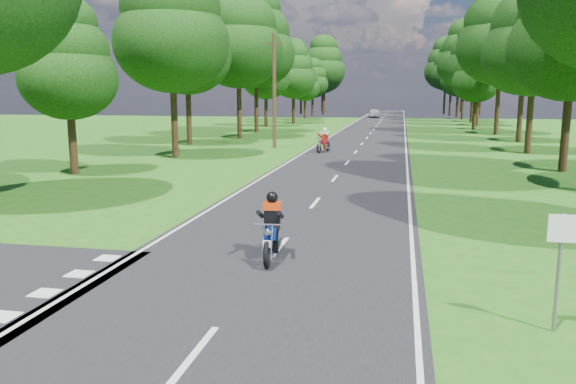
# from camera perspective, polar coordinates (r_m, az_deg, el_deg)

# --- Properties ---
(ground) EXTENTS (160.00, 160.00, 0.00)m
(ground) POSITION_cam_1_polar(r_m,az_deg,el_deg) (12.39, -2.89, -8.22)
(ground) COLOR #1C5E15
(ground) RESTS_ON ground
(main_road) EXTENTS (7.00, 140.00, 0.02)m
(main_road) POSITION_cam_1_polar(r_m,az_deg,el_deg) (61.59, 8.70, 6.30)
(main_road) COLOR black
(main_road) RESTS_ON ground
(road_markings) EXTENTS (7.40, 140.00, 0.01)m
(road_markings) POSITION_cam_1_polar(r_m,az_deg,el_deg) (59.73, 8.48, 6.20)
(road_markings) COLOR silver
(road_markings) RESTS_ON main_road
(treeline) EXTENTS (40.00, 115.35, 14.78)m
(treeline) POSITION_cam_1_polar(r_m,az_deg,el_deg) (71.61, 10.46, 13.35)
(treeline) COLOR black
(treeline) RESTS_ON ground
(telegraph_pole) EXTENTS (1.20, 0.26, 8.00)m
(telegraph_pole) POSITION_cam_1_polar(r_m,az_deg,el_deg) (40.40, -1.40, 10.29)
(telegraph_pole) COLOR #382616
(telegraph_pole) RESTS_ON ground
(road_sign) EXTENTS (0.45, 0.07, 2.00)m
(road_sign) POSITION_cam_1_polar(r_m,az_deg,el_deg) (10.05, 25.93, -5.59)
(road_sign) COLOR slate
(road_sign) RESTS_ON ground
(rider_near_blue) EXTENTS (0.83, 1.94, 1.57)m
(rider_near_blue) POSITION_cam_1_polar(r_m,az_deg,el_deg) (13.20, -1.72, -3.43)
(rider_near_blue) COLOR navy
(rider_near_blue) RESTS_ON main_road
(rider_far_red) EXTENTS (1.07, 2.05, 1.63)m
(rider_far_red) POSITION_cam_1_polar(r_m,az_deg,el_deg) (37.25, 3.62, 5.31)
(rider_far_red) COLOR maroon
(rider_far_red) RESTS_ON main_road
(distant_car) EXTENTS (1.96, 4.34, 1.45)m
(distant_car) POSITION_cam_1_polar(r_m,az_deg,el_deg) (92.00, 8.73, 7.94)
(distant_car) COLOR #BBBEC3
(distant_car) RESTS_ON main_road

